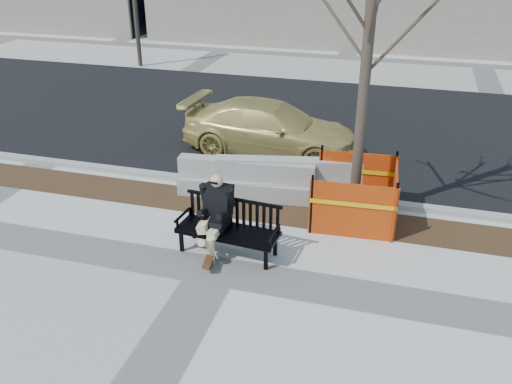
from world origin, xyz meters
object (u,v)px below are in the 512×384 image
(seated_man, at_px, (217,248))
(tree_fence, at_px, (352,218))
(sedan, at_px, (271,152))
(jersey_barrier_left, at_px, (246,196))
(bench, at_px, (228,253))
(jersey_barrier_right, at_px, (288,196))

(seated_man, xyz_separation_m, tree_fence, (2.48, 2.02, 0.00))
(seated_man, distance_m, sedan, 5.25)
(tree_fence, xyz_separation_m, jersey_barrier_left, (-2.58, 0.41, 0.00))
(bench, distance_m, jersey_barrier_left, 2.53)
(bench, distance_m, sedan, 5.35)
(seated_man, relative_size, sedan, 0.32)
(seated_man, bearing_deg, jersey_barrier_right, 77.56)
(sedan, distance_m, jersey_barrier_left, 2.82)
(seated_man, height_order, sedan, seated_man)
(jersey_barrier_left, bearing_deg, seated_man, -92.68)
(bench, bearing_deg, tree_fence, 48.99)
(seated_man, distance_m, tree_fence, 3.19)
(seated_man, distance_m, jersey_barrier_right, 2.80)
(jersey_barrier_right, bearing_deg, sedan, 101.00)
(seated_man, relative_size, jersey_barrier_right, 0.47)
(seated_man, relative_size, tree_fence, 0.24)
(tree_fence, bearing_deg, jersey_barrier_left, 171.06)
(bench, bearing_deg, sedan, 100.84)
(jersey_barrier_left, xyz_separation_m, jersey_barrier_right, (0.96, 0.24, 0.00))
(sedan, bearing_deg, tree_fence, -135.49)
(sedan, relative_size, jersey_barrier_left, 1.53)
(seated_man, bearing_deg, jersey_barrier_left, 97.79)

